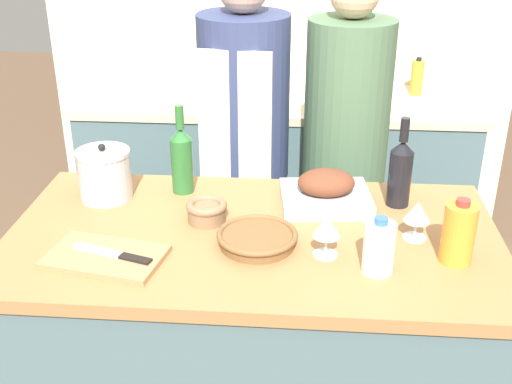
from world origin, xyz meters
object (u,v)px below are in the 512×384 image
(wine_bottle_dark, at_px, (182,158))
(condiment_bottle_short, at_px, (280,92))
(roasting_pan, at_px, (326,192))
(person_cook_aproned, at_px, (244,149))
(stand_mixer, at_px, (384,73))
(person_cook_guest, at_px, (345,151))
(juice_jug, at_px, (459,233))
(knife_chef, at_px, (115,254))
(mixing_bowl, at_px, (207,211))
(condiment_bottle_tall, at_px, (335,75))
(wicker_basket, at_px, (257,238))
(milk_jug, at_px, (379,247))
(wine_bottle_green, at_px, (400,171))
(wine_glass_right, at_px, (327,228))
(cutting_board, at_px, (106,257))
(stock_pot, at_px, (105,174))
(wine_glass_left, at_px, (417,213))
(condiment_bottle_extra, at_px, (417,77))

(wine_bottle_dark, height_order, condiment_bottle_short, wine_bottle_dark)
(roasting_pan, relative_size, person_cook_aproned, 0.19)
(stand_mixer, relative_size, person_cook_aproned, 0.19)
(wine_bottle_dark, height_order, person_cook_guest, person_cook_guest)
(person_cook_aproned, xyz_separation_m, person_cook_guest, (0.41, 0.02, -0.01))
(juice_jug, bearing_deg, person_cook_guest, 106.22)
(knife_chef, height_order, person_cook_aproned, person_cook_aproned)
(mixing_bowl, relative_size, condiment_bottle_tall, 0.60)
(wicker_basket, xyz_separation_m, juice_jug, (0.55, -0.04, 0.06))
(milk_jug, bearing_deg, stand_mixer, 84.01)
(mixing_bowl, relative_size, person_cook_guest, 0.08)
(wine_bottle_green, xyz_separation_m, condiment_bottle_tall, (-0.17, 1.29, -0.05))
(milk_jug, xyz_separation_m, condiment_bottle_short, (-0.33, 1.51, -0.04))
(roasting_pan, xyz_separation_m, condiment_bottle_short, (-0.20, 1.13, -0.01))
(wine_glass_right, relative_size, person_cook_guest, 0.07)
(wine_bottle_dark, bearing_deg, wine_bottle_green, -3.49)
(juice_jug, distance_m, condiment_bottle_tall, 1.66)
(roasting_pan, relative_size, condiment_bottle_tall, 1.44)
(cutting_board, xyz_separation_m, stock_pot, (-0.11, 0.39, 0.07))
(juice_jug, relative_size, person_cook_guest, 0.12)
(stand_mixer, bearing_deg, wine_glass_right, -101.10)
(roasting_pan, height_order, juice_jug, juice_jug)
(wine_glass_left, bearing_deg, stand_mixer, 88.16)
(milk_jug, height_order, condiment_bottle_short, milk_jug)
(milk_jug, relative_size, condiment_bottle_short, 1.17)
(stock_pot, height_order, mixing_bowl, stock_pot)
(knife_chef, height_order, stand_mixer, stand_mixer)
(stand_mixer, relative_size, condiment_bottle_tall, 1.45)
(wine_bottle_green, distance_m, condiment_bottle_tall, 1.30)
(wine_glass_left, relative_size, person_cook_guest, 0.07)
(roasting_pan, height_order, mixing_bowl, roasting_pan)
(condiment_bottle_short, distance_m, person_cook_aproned, 0.58)
(stock_pot, xyz_separation_m, condiment_bottle_tall, (0.79, 1.32, -0.01))
(stock_pot, height_order, stand_mixer, stand_mixer)
(cutting_board, relative_size, condiment_bottle_short, 2.53)
(stock_pot, relative_size, knife_chef, 0.79)
(stock_pot, relative_size, wine_bottle_green, 0.64)
(wine_bottle_dark, height_order, condiment_bottle_tall, wine_bottle_dark)
(cutting_board, bearing_deg, wine_glass_right, 6.95)
(cutting_board, distance_m, milk_jug, 0.75)
(stock_pot, xyz_separation_m, juice_jug, (1.08, -0.31, 0.00))
(stock_pot, xyz_separation_m, person_cook_guest, (0.82, 0.58, -0.13))
(milk_jug, xyz_separation_m, person_cook_guest, (-0.04, 0.97, -0.12))
(condiment_bottle_tall, height_order, condiment_bottle_extra, condiment_bottle_tall)
(wine_glass_right, bearing_deg, wicker_basket, 168.55)
(roasting_pan, distance_m, knife_chef, 0.71)
(person_cook_guest, bearing_deg, wine_glass_left, -83.47)
(wine_bottle_green, bearing_deg, person_cook_aproned, 135.94)
(wine_glass_right, bearing_deg, knife_chef, -172.48)
(stock_pot, distance_m, knife_chef, 0.42)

